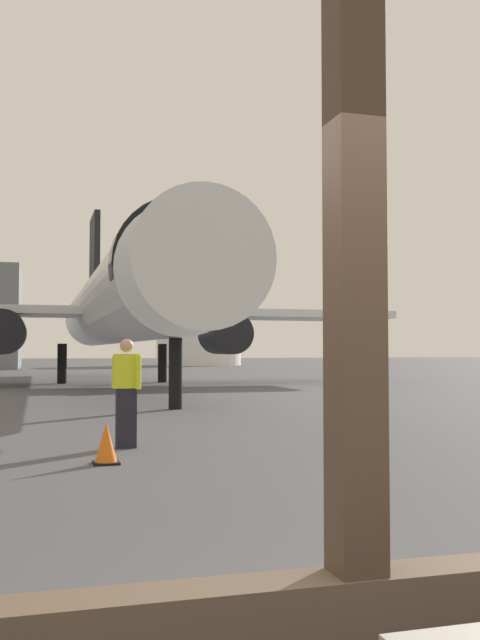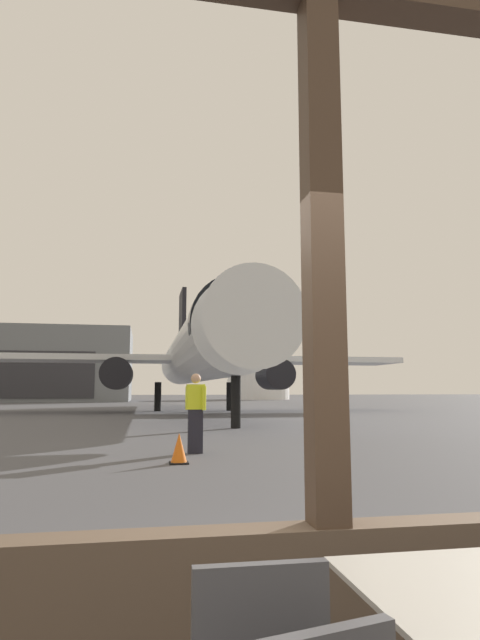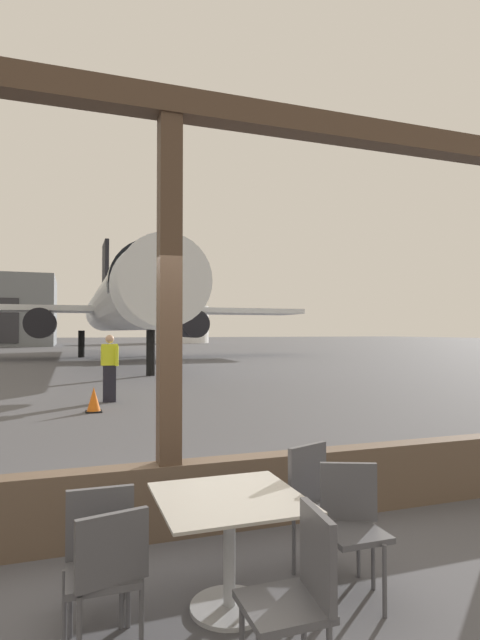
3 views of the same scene
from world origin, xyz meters
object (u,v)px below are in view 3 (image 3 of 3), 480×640
at_px(cafe_chair_aisle_left, 299,587).
at_px(cafe_chair_side_extra, 351,518).
at_px(ground_crew_worker, 110,367).
at_px(airplane, 120,305).
at_px(traffic_cone, 94,400).
at_px(fuel_storage_tank, 180,325).
at_px(cafe_chair_window_right, 107,568).
at_px(dining_table, 229,535).
at_px(cafe_chair_aisle_right, 317,497).
at_px(cafe_chair_window_left, 99,539).

distance_m(cafe_chair_aisle_left, cafe_chair_side_extra, 1.08).
bearing_deg(ground_crew_worker, airplane, 83.99).
distance_m(traffic_cone, fuel_storage_tank, 67.29).
bearing_deg(cafe_chair_window_right, cafe_chair_aisle_left, -34.77).
relative_size(cafe_chair_window_right, traffic_cone, 1.48).
bearing_deg(fuel_storage_tank, cafe_chair_side_extra, -101.15).
bearing_deg(traffic_cone, cafe_chair_window_right, -92.04).
bearing_deg(traffic_cone, cafe_chair_aisle_left, -86.52).
relative_size(airplane, traffic_cone, 59.84).
xyz_separation_m(dining_table, fuel_storage_tank, (15.44, 73.86, 2.42)).
bearing_deg(airplane, cafe_chair_aisle_left, -93.72).
xyz_separation_m(cafe_chair_aisle_left, cafe_chair_aisle_right, (0.71, 1.15, 0.00)).
height_order(dining_table, cafe_chair_window_right, cafe_chair_window_right).
bearing_deg(cafe_chair_window_right, dining_table, 18.22).
relative_size(cafe_chair_side_extra, fuel_storage_tank, 0.10).
distance_m(cafe_chair_window_right, ground_crew_worker, 10.38).
height_order(dining_table, cafe_chair_aisle_left, cafe_chair_aisle_left).
height_order(cafe_chair_aisle_right, airplane, airplane).
height_order(traffic_cone, fuel_storage_tank, fuel_storage_tank).
relative_size(dining_table, fuel_storage_tank, 0.10).
xyz_separation_m(cafe_chair_aisle_right, fuel_storage_tank, (14.65, 73.60, 2.34)).
height_order(cafe_chair_side_extra, fuel_storage_tank, fuel_storage_tank).
bearing_deg(dining_table, traffic_cone, 93.28).
relative_size(cafe_chair_aisle_right, traffic_cone, 1.65).
height_order(airplane, fuel_storage_tank, airplane).
xyz_separation_m(cafe_chair_window_right, cafe_chair_aisle_right, (1.59, 0.53, 0.05)).
xyz_separation_m(cafe_chair_window_right, ground_crew_worker, (0.77, 10.34, 0.39)).
height_order(dining_table, traffic_cone, dining_table).
bearing_deg(cafe_chair_aisle_left, fuel_storage_tank, 78.39).
height_order(cafe_chair_aisle_right, traffic_cone, cafe_chair_aisle_right).
bearing_deg(dining_table, fuel_storage_tank, 78.20).
relative_size(dining_table, traffic_cone, 1.65).
distance_m(dining_table, cafe_chair_window_left, 0.83).
xyz_separation_m(cafe_chair_aisle_left, cafe_chair_side_extra, (0.77, 0.77, -0.02)).
height_order(cafe_chair_window_left, cafe_chair_window_right, cafe_chair_window_left).
height_order(cafe_chair_side_extra, airplane, airplane).
xyz_separation_m(airplane, fuel_storage_tank, (13.30, 43.13, -0.72)).
bearing_deg(cafe_chair_window_right, cafe_chair_aisle_right, 18.47).
bearing_deg(cafe_chair_window_right, cafe_chair_window_left, 92.86).
relative_size(cafe_chair_side_extra, ground_crew_worker, 0.51).
bearing_deg(cafe_chair_aisle_right, airplane, 87.46).
relative_size(cafe_chair_aisle_left, fuel_storage_tank, 0.10).
relative_size(cafe_chair_aisle_right, fuel_storage_tank, 0.10).
bearing_deg(traffic_cone, fuel_storage_tank, 76.30).
bearing_deg(cafe_chair_side_extra, airplane, 87.61).
xyz_separation_m(cafe_chair_window_left, fuel_storage_tank, (16.26, 73.76, 2.38)).
relative_size(cafe_chair_aisle_left, traffic_cone, 1.63).
xyz_separation_m(cafe_chair_window_right, traffic_cone, (0.31, 8.80, -0.24)).
distance_m(dining_table, cafe_chair_window_right, 0.85).
distance_m(cafe_chair_window_right, cafe_chair_side_extra, 1.66).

